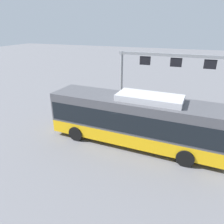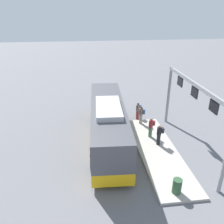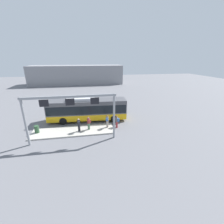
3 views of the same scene
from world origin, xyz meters
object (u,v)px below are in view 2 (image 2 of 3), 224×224
(bus_main, at_px, (108,121))
(trash_bin, at_px, (177,186))
(person_waiting_near, at_px, (141,114))
(person_boarding, at_px, (138,110))
(person_waiting_mid, at_px, (151,127))
(person_waiting_far, at_px, (159,134))

(bus_main, height_order, trash_bin, bus_main)
(person_waiting_near, relative_size, trash_bin, 1.86)
(bus_main, relative_size, person_waiting_near, 6.71)
(bus_main, bearing_deg, person_boarding, -38.30)
(person_waiting_mid, height_order, person_waiting_far, same)
(bus_main, relative_size, person_waiting_far, 6.71)
(person_waiting_far, height_order, trash_bin, person_waiting_far)
(person_waiting_near, bearing_deg, person_waiting_mid, 113.91)
(person_waiting_near, bearing_deg, person_waiting_far, 117.20)
(bus_main, distance_m, trash_bin, 7.06)
(trash_bin, bearing_deg, person_waiting_mid, -2.19)
(person_waiting_far, distance_m, trash_bin, 5.07)
(person_boarding, height_order, trash_bin, person_boarding)
(person_boarding, bearing_deg, trash_bin, 56.59)
(person_boarding, relative_size, trash_bin, 1.86)
(bus_main, bearing_deg, person_waiting_mid, -86.01)
(person_waiting_mid, bearing_deg, person_waiting_far, 74.88)
(person_waiting_mid, xyz_separation_m, person_waiting_far, (-1.20, -0.31, 0.00))
(person_waiting_mid, bearing_deg, bus_main, -28.65)
(bus_main, distance_m, person_waiting_far, 4.01)
(bus_main, xyz_separation_m, person_waiting_near, (2.43, -3.26, -0.76))
(person_waiting_near, distance_m, person_waiting_mid, 2.38)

